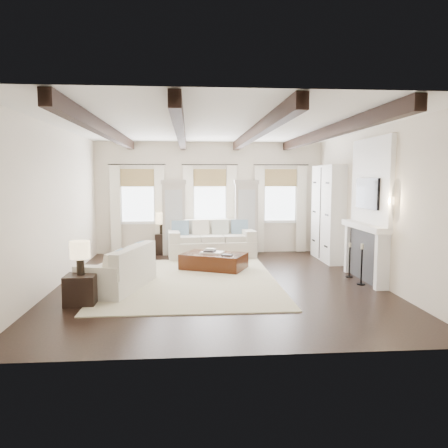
{
  "coord_description": "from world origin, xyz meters",
  "views": [
    {
      "loc": [
        -0.59,
        -8.86,
        2.17
      ],
      "look_at": [
        0.18,
        0.78,
        1.15
      ],
      "focal_mm": 35.0,
      "sensor_mm": 36.0,
      "label": 1
    }
  ],
  "objects": [
    {
      "name": "book_upper",
      "position": [
        -0.09,
        1.47,
        0.48
      ],
      "size": [
        0.27,
        0.25,
        0.03
      ],
      "primitive_type": "cube",
      "rotation": [
        0.0,
        0.0,
        -0.44
      ],
      "color": "beige",
      "rests_on": "book_lower"
    },
    {
      "name": "side_table_front",
      "position": [
        -2.46,
        -1.34,
        0.26
      ],
      "size": [
        0.52,
        0.52,
        0.52
      ],
      "primitive_type": "cube",
      "color": "black",
      "rests_on": "ground"
    },
    {
      "name": "ground",
      "position": [
        0.0,
        0.0,
        0.0
      ],
      "size": [
        7.5,
        7.5,
        0.0
      ],
      "primitive_type": "plane",
      "color": "black",
      "rests_on": "ground"
    },
    {
      "name": "candlestick_near",
      "position": [
        2.9,
        -0.37,
        0.35
      ],
      "size": [
        0.17,
        0.17,
        0.84
      ],
      "color": "black",
      "rests_on": "ground"
    },
    {
      "name": "sofa_back",
      "position": [
        -0.0,
        3.12,
        0.4
      ],
      "size": [
        2.43,
        1.26,
        1.01
      ],
      "color": "beige",
      "rests_on": "ground"
    },
    {
      "name": "area_rug",
      "position": [
        -0.58,
        0.23,
        0.01
      ],
      "size": [
        3.61,
        4.68,
        0.02
      ],
      "primitive_type": "cube",
      "color": "#BDB694",
      "rests_on": "ground"
    },
    {
      "name": "candlestick_far",
      "position": [
        2.9,
        0.31,
        0.32
      ],
      "size": [
        0.16,
        0.16,
        0.77
      ],
      "color": "black",
      "rests_on": "ground"
    },
    {
      "name": "tray",
      "position": [
        -0.05,
        1.43,
        0.4
      ],
      "size": [
        0.61,
        0.56,
        0.04
      ],
      "primitive_type": "cube",
      "rotation": [
        0.0,
        0.0,
        -0.44
      ],
      "color": "white",
      "rests_on": "ottoman"
    },
    {
      "name": "lamp_front",
      "position": [
        -2.46,
        -1.34,
        0.91
      ],
      "size": [
        0.34,
        0.34,
        0.58
      ],
      "color": "black",
      "rests_on": "side_table_front"
    },
    {
      "name": "book_lower",
      "position": [
        -0.12,
        1.4,
        0.44
      ],
      "size": [
        0.32,
        0.29,
        0.04
      ],
      "primitive_type": "cube",
      "rotation": [
        0.0,
        0.0,
        -0.44
      ],
      "color": "#262628",
      "rests_on": "tray"
    },
    {
      "name": "sofa_left",
      "position": [
        -1.94,
        -0.32,
        0.34
      ],
      "size": [
        1.36,
        2.12,
        0.84
      ],
      "color": "beige",
      "rests_on": "ground"
    },
    {
      "name": "lamp_back",
      "position": [
        -1.37,
        3.58,
        1.0
      ],
      "size": [
        0.35,
        0.35,
        0.6
      ],
      "color": "black",
      "rests_on": "side_table_back"
    },
    {
      "name": "room_shell",
      "position": [
        0.75,
        0.9,
        1.89
      ],
      "size": [
        6.54,
        7.54,
        3.22
      ],
      "color": "silver",
      "rests_on": "ground"
    },
    {
      "name": "side_table_back",
      "position": [
        -1.37,
        3.58,
        0.29
      ],
      "size": [
        0.39,
        0.39,
        0.59
      ],
      "primitive_type": "cube",
      "color": "black",
      "rests_on": "ground"
    },
    {
      "name": "book_loose",
      "position": [
        0.27,
        1.07,
        0.4
      ],
      "size": [
        0.29,
        0.26,
        0.03
      ],
      "primitive_type": "cube",
      "rotation": [
        0.0,
        0.0,
        -0.44
      ],
      "color": "#262628",
      "rests_on": "ottoman"
    },
    {
      "name": "ottoman",
      "position": [
        -0.02,
        1.39,
        0.19
      ],
      "size": [
        1.7,
        1.43,
        0.38
      ],
      "primitive_type": "cube",
      "rotation": [
        0.0,
        0.0,
        -0.44
      ],
      "color": "black",
      "rests_on": "ground"
    }
  ]
}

